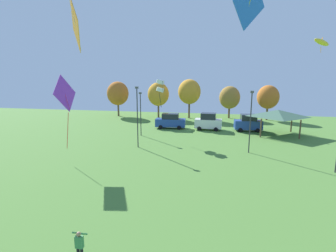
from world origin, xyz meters
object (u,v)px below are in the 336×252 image
(person_standing_far_right, at_px, (80,245))
(treeline_tree_0, at_px, (118,93))
(parked_car_third_from_left, at_px, (248,123))
(light_post_0, at_px, (251,119))
(kite_flying_3, at_px, (65,95))
(treeline_tree_2, at_px, (189,92))
(kite_flying_1, at_px, (160,86))
(kite_flying_9, at_px, (322,42))
(treeline_tree_3, at_px, (230,98))
(kite_flying_6, at_px, (249,4))
(light_post_2, at_px, (137,114))
(treeline_tree_4, at_px, (268,97))
(parked_car_leftmost, at_px, (170,121))
(treeline_tree_1, at_px, (158,94))
(parked_car_second_from_left, at_px, (208,122))
(park_pavilion, at_px, (278,113))
(light_post_3, at_px, (141,111))
(kite_flying_4, at_px, (75,25))

(person_standing_far_right, distance_m, treeline_tree_0, 44.65)
(person_standing_far_right, relative_size, parked_car_third_from_left, 0.38)
(parked_car_third_from_left, height_order, light_post_0, light_post_0)
(kite_flying_3, xyz_separation_m, treeline_tree_2, (8.40, 29.36, -1.38))
(light_post_0, distance_m, treeline_tree_0, 32.96)
(kite_flying_1, relative_size, light_post_0, 0.55)
(kite_flying_9, height_order, treeline_tree_3, kite_flying_9)
(person_standing_far_right, distance_m, kite_flying_6, 13.23)
(light_post_2, height_order, treeline_tree_4, light_post_2)
(parked_car_leftmost, height_order, treeline_tree_1, treeline_tree_1)
(parked_car_second_from_left, bearing_deg, park_pavilion, -5.20)
(parked_car_leftmost, relative_size, treeline_tree_1, 0.69)
(kite_flying_1, relative_size, park_pavilion, 0.58)
(kite_flying_3, distance_m, treeline_tree_0, 30.05)
(kite_flying_9, distance_m, treeline_tree_3, 20.99)
(light_post_3, bearing_deg, light_post_2, -76.50)
(kite_flying_3, distance_m, parked_car_second_from_left, 23.00)
(parked_car_leftmost, bearing_deg, treeline_tree_2, 76.95)
(treeline_tree_1, bearing_deg, light_post_3, -85.57)
(parked_car_third_from_left, bearing_deg, treeline_tree_2, 129.10)
(kite_flying_1, bearing_deg, kite_flying_6, -67.28)
(kite_flying_4, bearing_deg, parked_car_third_from_left, 61.77)
(kite_flying_6, xyz_separation_m, light_post_2, (-10.44, 15.97, -7.55))
(kite_flying_4, relative_size, treeline_tree_1, 0.47)
(kite_flying_4, height_order, light_post_2, kite_flying_4)
(parked_car_leftmost, bearing_deg, treeline_tree_3, 48.41)
(kite_flying_1, xyz_separation_m, treeline_tree_0, (-12.95, 17.39, -2.31))
(kite_flying_9, height_order, park_pavilion, kite_flying_9)
(treeline_tree_1, xyz_separation_m, treeline_tree_3, (14.04, 1.80, -0.58))
(treeline_tree_1, bearing_deg, light_post_0, -55.30)
(parked_car_leftmost, height_order, light_post_2, light_post_2)
(kite_flying_1, bearing_deg, light_post_3, 166.13)
(parked_car_leftmost, bearing_deg, kite_flying_1, -95.33)
(treeline_tree_1, bearing_deg, treeline_tree_2, 2.64)
(kite_flying_1, xyz_separation_m, light_post_0, (11.15, -5.08, -3.22))
(treeline_tree_4, bearing_deg, light_post_0, -103.75)
(kite_flying_1, height_order, kite_flying_4, kite_flying_4)
(kite_flying_6, bearing_deg, light_post_3, 118.40)
(kite_flying_3, height_order, parked_car_second_from_left, kite_flying_3)
(person_standing_far_right, height_order, kite_flying_6, kite_flying_6)
(parked_car_leftmost, bearing_deg, kite_flying_9, -15.18)
(kite_flying_9, height_order, light_post_3, kite_flying_9)
(person_standing_far_right, distance_m, parked_car_second_from_left, 31.45)
(kite_flying_6, relative_size, parked_car_second_from_left, 0.53)
(parked_car_second_from_left, bearing_deg, treeline_tree_2, 114.51)
(treeline_tree_0, bearing_deg, treeline_tree_3, 4.02)
(treeline_tree_0, bearing_deg, kite_flying_6, -60.52)
(kite_flying_1, distance_m, kite_flying_9, 20.85)
(light_post_0, bearing_deg, kite_flying_9, 41.18)
(kite_flying_9, bearing_deg, treeline_tree_1, 149.01)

